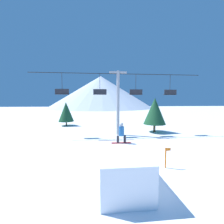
{
  "coord_description": "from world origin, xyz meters",
  "views": [
    {
      "loc": [
        -2.86,
        -7.91,
        4.87
      ],
      "look_at": [
        -1.45,
        5.62,
        3.8
      ],
      "focal_mm": 24.0,
      "sensor_mm": 36.0,
      "label": 1
    }
  ],
  "objects_px": {
    "snow_ramp": "(121,167)",
    "snowboarder": "(121,133)",
    "trail_marker": "(166,157)",
    "pine_tree_near": "(155,111)"
  },
  "relations": [
    {
      "from": "snowboarder",
      "to": "pine_tree_near",
      "type": "distance_m",
      "value": 14.23
    },
    {
      "from": "snow_ramp",
      "to": "snowboarder",
      "type": "bearing_deg",
      "value": 80.72
    },
    {
      "from": "snow_ramp",
      "to": "snowboarder",
      "type": "height_order",
      "value": "snowboarder"
    },
    {
      "from": "snowboarder",
      "to": "pine_tree_near",
      "type": "bearing_deg",
      "value": 59.53
    },
    {
      "from": "snow_ramp",
      "to": "trail_marker",
      "type": "distance_m",
      "value": 3.93
    },
    {
      "from": "snowboarder",
      "to": "trail_marker",
      "type": "bearing_deg",
      "value": 4.79
    },
    {
      "from": "trail_marker",
      "to": "snow_ramp",
      "type": "bearing_deg",
      "value": -154.01
    },
    {
      "from": "snowboarder",
      "to": "trail_marker",
      "type": "distance_m",
      "value": 3.81
    },
    {
      "from": "snow_ramp",
      "to": "snowboarder",
      "type": "xyz_separation_m",
      "value": [
        0.24,
        1.44,
        1.7
      ]
    },
    {
      "from": "snow_ramp",
      "to": "trail_marker",
      "type": "bearing_deg",
      "value": 25.99
    }
  ]
}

